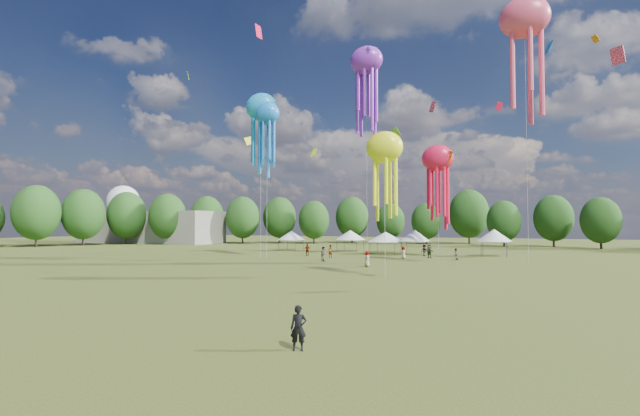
% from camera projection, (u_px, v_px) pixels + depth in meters
% --- Properties ---
extents(ground, '(300.00, 300.00, 0.00)m').
position_uv_depth(ground, '(145.00, 324.00, 21.13)').
color(ground, '#384416').
rests_on(ground, ground).
extents(observer_main, '(0.73, 0.62, 1.69)m').
position_uv_depth(observer_main, '(298.00, 328.00, 16.77)').
color(observer_main, black).
rests_on(observer_main, ground).
extents(spectator_near, '(1.16, 1.10, 1.89)m').
position_uv_depth(spectator_near, '(323.00, 254.00, 57.37)').
color(spectator_near, gray).
rests_on(spectator_near, ground).
extents(spectators_far, '(22.60, 21.09, 1.89)m').
position_uv_depth(spectators_far, '(397.00, 252.00, 62.01)').
color(spectators_far, gray).
rests_on(spectators_far, ground).
extents(festival_tents, '(39.29, 9.50, 4.08)m').
position_uv_depth(festival_tents, '(385.00, 236.00, 73.43)').
color(festival_tents, '#47474C').
rests_on(festival_tents, ground).
extents(show_kites, '(40.30, 24.84, 32.51)m').
position_uv_depth(show_kites, '(396.00, 93.00, 58.00)').
color(show_kites, blue).
rests_on(show_kites, ground).
extents(small_kites, '(70.19, 68.46, 40.42)m').
position_uv_depth(small_kites, '(399.00, 29.00, 58.21)').
color(small_kites, blue).
rests_on(small_kites, ground).
extents(treeline, '(201.57, 95.24, 13.43)m').
position_uv_depth(treeline, '(396.00, 214.00, 79.98)').
color(treeline, '#38281C').
rests_on(treeline, ground).
extents(hangar, '(40.00, 12.00, 8.00)m').
position_uv_depth(hangar, '(149.00, 227.00, 116.33)').
color(hangar, gray).
rests_on(hangar, ground).
extents(radome, '(9.00, 9.00, 16.00)m').
position_uv_depth(radome, '(123.00, 206.00, 128.55)').
color(radome, white).
rests_on(radome, ground).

